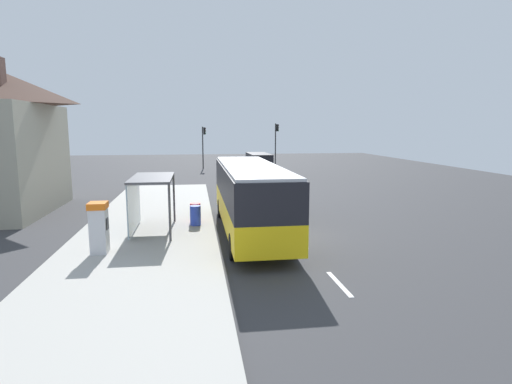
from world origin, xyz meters
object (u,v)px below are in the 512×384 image
object	(u,v)px
bus	(250,195)
traffic_light_near_side	(276,139)
bus_shelter	(145,190)
white_van	(259,163)
traffic_light_far_side	(204,141)
sedan_near	(251,163)
ticket_machine	(99,227)
recycling_bin_red	(195,213)
recycling_bin_blue	(195,215)

from	to	relation	value
bus	traffic_light_near_side	size ratio (longest dim) A/B	2.06
traffic_light_near_side	bus_shelter	bearing A→B (deg)	-111.40
white_van	traffic_light_far_side	world-z (taller)	traffic_light_far_side
white_van	sedan_near	bearing A→B (deg)	89.11
traffic_light_far_side	bus_shelter	bearing A→B (deg)	-96.06
ticket_machine	white_van	bearing A→B (deg)	68.80
sedan_near	bus_shelter	world-z (taller)	bus_shelter
bus	ticket_machine	xyz separation A→B (m)	(-6.08, -2.71, -0.67)
recycling_bin_red	sedan_near	bearing A→B (deg)	76.59
white_van	traffic_light_near_side	xyz separation A→B (m)	(3.30, 7.86, 2.19)
white_van	sedan_near	distance (m)	6.36
bus	ticket_machine	size ratio (longest dim) A/B	5.68
recycling_bin_blue	recycling_bin_red	size ratio (longest dim) A/B	1.00
white_van	bus	bearing A→B (deg)	-99.63
ticket_machine	bus	bearing A→B (deg)	24.02
ticket_machine	traffic_light_near_side	distance (m)	36.23
bus_shelter	sedan_near	bearing A→B (deg)	73.20
traffic_light_near_side	bus_shelter	distance (m)	32.67
ticket_machine	recycling_bin_blue	distance (m)	5.51
recycling_bin_blue	bus	bearing A→B (deg)	-29.89
bus	traffic_light_far_side	bearing A→B (deg)	92.51
white_van	ticket_machine	size ratio (longest dim) A/B	2.69
sedan_near	bus_shelter	distance (m)	30.17
sedan_near	traffic_light_far_side	size ratio (longest dim) A/B	0.89
sedan_near	ticket_machine	world-z (taller)	ticket_machine
white_van	traffic_light_near_side	distance (m)	8.80
traffic_light_far_side	bus	bearing A→B (deg)	-87.49
recycling_bin_blue	white_van	bearing A→B (deg)	73.51
ticket_machine	recycling_bin_red	size ratio (longest dim) A/B	2.04
recycling_bin_blue	ticket_machine	bearing A→B (deg)	-130.97
ticket_machine	traffic_light_near_side	world-z (taller)	traffic_light_near_side
bus_shelter	traffic_light_near_side	bearing A→B (deg)	68.60
ticket_machine	recycling_bin_blue	world-z (taller)	ticket_machine
traffic_light_near_side	bus_shelter	size ratio (longest dim) A/B	1.34
traffic_light_far_side	ticket_machine	bearing A→B (deg)	-97.77
sedan_near	ticket_machine	size ratio (longest dim) A/B	2.29
white_van	bus_shelter	distance (m)	24.13
bus	traffic_light_near_side	distance (m)	31.79
ticket_machine	sedan_near	bearing A→B (deg)	72.54
traffic_light_far_side	bus_shelter	xyz separation A→B (m)	(-3.31, -31.19, -1.21)
sedan_near	bus_shelter	xyz separation A→B (m)	(-8.71, -28.86, 1.31)
ticket_machine	recycling_bin_blue	bearing A→B (deg)	49.03
white_van	recycling_bin_red	xyz separation A→B (m)	(-6.40, -20.92, -0.69)
bus	sedan_near	world-z (taller)	bus
recycling_bin_red	traffic_light_far_side	bearing A→B (deg)	87.87
traffic_light_near_side	sedan_near	bearing A→B (deg)	-154.44
bus	traffic_light_near_side	xyz separation A→B (m)	(7.21, 30.91, 1.69)
bus	traffic_light_far_side	world-z (taller)	traffic_light_far_side
sedan_near	traffic_light_near_side	distance (m)	4.48
bus_shelter	recycling_bin_blue	bearing A→B (deg)	22.18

